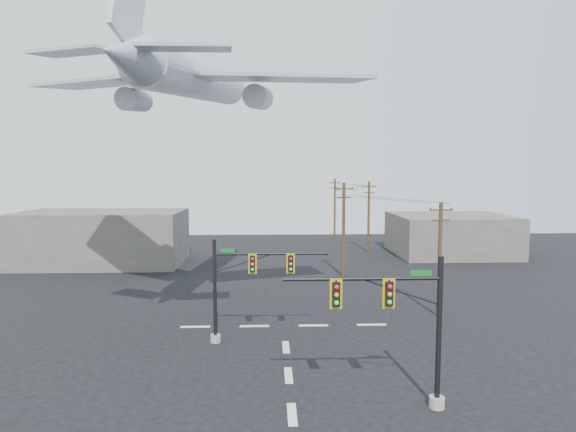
{
  "coord_description": "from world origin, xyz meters",
  "views": [
    {
      "loc": [
        -0.92,
        -19.84,
        10.43
      ],
      "look_at": [
        0.01,
        5.0,
        8.15
      ],
      "focal_mm": 30.0,
      "sensor_mm": 36.0,
      "label": 1
    }
  ],
  "objects_px": {
    "utility_pole_a": "(440,257)",
    "airliner": "(196,79)",
    "utility_pole_d": "(335,206)",
    "utility_pole_c": "(369,215)",
    "signal_mast_near": "(405,327)",
    "signal_mast_far": "(240,286)",
    "utility_pole_b": "(344,228)"
  },
  "relations": [
    {
      "from": "signal_mast_near",
      "to": "utility_pole_c",
      "type": "height_order",
      "value": "utility_pole_c"
    },
    {
      "from": "signal_mast_near",
      "to": "utility_pole_d",
      "type": "relative_size",
      "value": 0.77
    },
    {
      "from": "utility_pole_d",
      "to": "utility_pole_b",
      "type": "bearing_deg",
      "value": -110.56
    },
    {
      "from": "utility_pole_a",
      "to": "utility_pole_c",
      "type": "bearing_deg",
      "value": 90.72
    },
    {
      "from": "signal_mast_far",
      "to": "airliner",
      "type": "relative_size",
      "value": 0.27
    },
    {
      "from": "utility_pole_d",
      "to": "airliner",
      "type": "xyz_separation_m",
      "value": [
        -15.82,
        -43.9,
        12.03
      ]
    },
    {
      "from": "utility_pole_a",
      "to": "utility_pole_c",
      "type": "distance_m",
      "value": 28.47
    },
    {
      "from": "signal_mast_near",
      "to": "utility_pole_a",
      "type": "xyz_separation_m",
      "value": [
        6.31,
        13.49,
        0.64
      ]
    },
    {
      "from": "utility_pole_a",
      "to": "utility_pole_d",
      "type": "height_order",
      "value": "utility_pole_d"
    },
    {
      "from": "utility_pole_d",
      "to": "utility_pole_a",
      "type": "bearing_deg",
      "value": -102.52
    },
    {
      "from": "utility_pole_c",
      "to": "utility_pole_d",
      "type": "xyz_separation_m",
      "value": [
        -2.22,
        16.44,
        0.08
      ]
    },
    {
      "from": "utility_pole_a",
      "to": "airliner",
      "type": "height_order",
      "value": "airliner"
    },
    {
      "from": "signal_mast_near",
      "to": "airliner",
      "type": "bearing_deg",
      "value": 127.26
    },
    {
      "from": "signal_mast_far",
      "to": "utility_pole_c",
      "type": "bearing_deg",
      "value": 66.14
    },
    {
      "from": "utility_pole_b",
      "to": "utility_pole_c",
      "type": "xyz_separation_m",
      "value": [
        5.6,
        15.0,
        -0.1
      ]
    },
    {
      "from": "utility_pole_a",
      "to": "utility_pole_c",
      "type": "relative_size",
      "value": 0.9
    },
    {
      "from": "signal_mast_far",
      "to": "utility_pole_d",
      "type": "distance_m",
      "value": 51.29
    },
    {
      "from": "utility_pole_b",
      "to": "utility_pole_d",
      "type": "relative_size",
      "value": 1.0
    },
    {
      "from": "signal_mast_far",
      "to": "utility_pole_a",
      "type": "relative_size",
      "value": 0.87
    },
    {
      "from": "utility_pole_c",
      "to": "airliner",
      "type": "distance_m",
      "value": 35.02
    },
    {
      "from": "utility_pole_c",
      "to": "signal_mast_near",
      "type": "bearing_deg",
      "value": -85.73
    },
    {
      "from": "utility_pole_c",
      "to": "utility_pole_d",
      "type": "height_order",
      "value": "utility_pole_d"
    },
    {
      "from": "utility_pole_d",
      "to": "airliner",
      "type": "bearing_deg",
      "value": -124.26
    },
    {
      "from": "utility_pole_c",
      "to": "utility_pole_d",
      "type": "bearing_deg",
      "value": 111.48
    },
    {
      "from": "utility_pole_a",
      "to": "airliner",
      "type": "distance_m",
      "value": 21.45
    },
    {
      "from": "utility_pole_b",
      "to": "utility_pole_c",
      "type": "relative_size",
      "value": 1.02
    },
    {
      "from": "utility_pole_b",
      "to": "signal_mast_far",
      "type": "bearing_deg",
      "value": -122.02
    },
    {
      "from": "signal_mast_far",
      "to": "utility_pole_a",
      "type": "distance_m",
      "value": 14.83
    },
    {
      "from": "utility_pole_a",
      "to": "utility_pole_d",
      "type": "relative_size",
      "value": 0.89
    },
    {
      "from": "utility_pole_c",
      "to": "airliner",
      "type": "relative_size",
      "value": 0.35
    },
    {
      "from": "signal_mast_near",
      "to": "airliner",
      "type": "relative_size",
      "value": 0.27
    },
    {
      "from": "utility_pole_a",
      "to": "airliner",
      "type": "relative_size",
      "value": 0.31
    }
  ]
}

